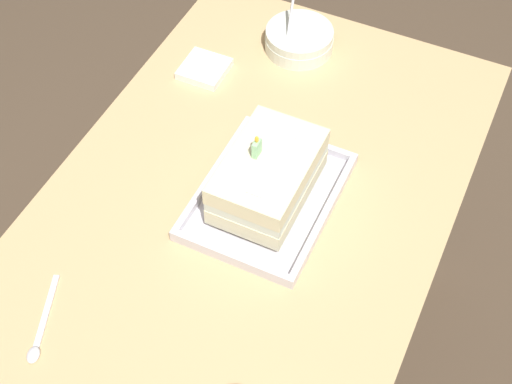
# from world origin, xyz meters

# --- Properties ---
(ground_plane) EXTENTS (8.00, 8.00, 0.00)m
(ground_plane) POSITION_xyz_m (0.00, 0.00, 0.00)
(ground_plane) COLOR #4C3D2D
(dining_table) EXTENTS (1.12, 0.70, 0.75)m
(dining_table) POSITION_xyz_m (0.00, 0.00, 0.63)
(dining_table) COLOR tan
(dining_table) RESTS_ON ground_plane
(foil_tray) EXTENTS (0.30, 0.23, 0.02)m
(foil_tray) POSITION_xyz_m (0.03, -0.03, 0.76)
(foil_tray) COLOR silver
(foil_tray) RESTS_ON dining_table
(birthday_cake) EXTENTS (0.21, 0.14, 0.13)m
(birthday_cake) POSITION_xyz_m (0.03, -0.03, 0.82)
(birthday_cake) COLOR beige
(birthday_cake) RESTS_ON foil_tray
(bowl_stack) EXTENTS (0.14, 0.14, 0.10)m
(bowl_stack) POSITION_xyz_m (0.43, 0.08, 0.77)
(bowl_stack) COLOR silver
(bowl_stack) RESTS_ON dining_table
(serving_spoon_near_tray) EXTENTS (0.15, 0.07, 0.01)m
(serving_spoon_near_tray) POSITION_xyz_m (-0.37, 0.18, 0.75)
(serving_spoon_near_tray) COLOR silver
(serving_spoon_near_tray) RESTS_ON dining_table
(napkin_pile) EXTENTS (0.09, 0.09, 0.02)m
(napkin_pile) POSITION_xyz_m (0.27, 0.22, 0.76)
(napkin_pile) COLOR white
(napkin_pile) RESTS_ON dining_table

